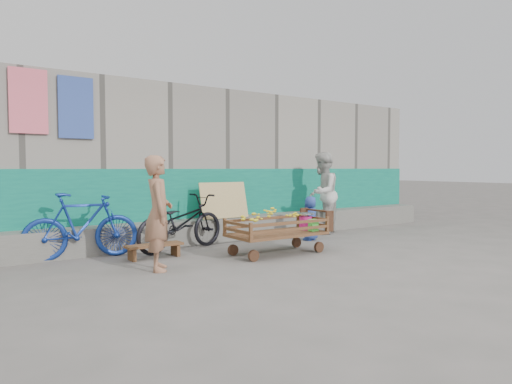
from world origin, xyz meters
TOP-DOWN VIEW (x-y plane):
  - ground at (0.00, 0.00)m, footprint 80.00×80.00m
  - building_wall at (-0.00, 4.05)m, footprint 12.00×3.50m
  - banana_cart at (0.34, 0.64)m, footprint 1.75×0.80m
  - bench at (-1.43, 1.46)m, footprint 0.90×0.27m
  - vendor_man at (-1.70, 0.63)m, footprint 0.56×0.68m
  - woman at (2.58, 1.93)m, footprint 1.08×1.01m
  - child at (1.78, 1.41)m, footprint 0.49×0.40m
  - bicycle_dark at (-0.78, 1.85)m, footprint 1.92×1.08m
  - bicycle_blue at (-2.37, 2.05)m, footprint 1.77×0.70m

SIDE VIEW (x-z plane):
  - ground at x=0.00m, z-range 0.00..0.00m
  - bench at x=-1.43m, z-range 0.05..0.28m
  - child at x=1.78m, z-range 0.00..0.86m
  - bicycle_dark at x=-0.78m, z-range 0.00..0.96m
  - banana_cart at x=0.34m, z-range 0.13..0.88m
  - bicycle_blue at x=-2.37m, z-range 0.00..1.04m
  - vendor_man at x=-1.70m, z-range 0.00..1.59m
  - woman at x=2.58m, z-range 0.00..1.76m
  - building_wall at x=0.00m, z-range -0.03..2.97m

